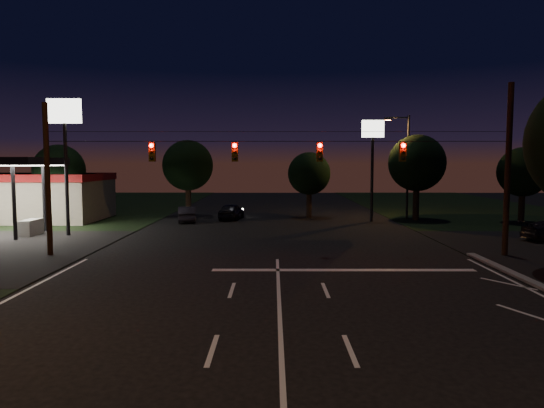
{
  "coord_description": "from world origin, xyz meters",
  "views": [
    {
      "loc": [
        -0.21,
        -10.25,
        4.86
      ],
      "look_at": [
        -0.27,
        11.86,
        3.0
      ],
      "focal_mm": 32.0,
      "sensor_mm": 36.0,
      "label": 1
    }
  ],
  "objects": [
    {
      "name": "ground",
      "position": [
        0.0,
        0.0,
        0.0
      ],
      "size": [
        140.0,
        140.0,
        0.0
      ],
      "primitive_type": "plane",
      "color": "black",
      "rests_on": "ground"
    },
    {
      "name": "stop_bar",
      "position": [
        3.0,
        11.5,
        0.01
      ],
      "size": [
        12.0,
        0.5,
        0.01
      ],
      "primitive_type": "cube",
      "color": "silver",
      "rests_on": "ground"
    },
    {
      "name": "utility_pole_right",
      "position": [
        12.0,
        15.0,
        0.0
      ],
      "size": [
        0.3,
        0.3,
        9.0
      ],
      "primitive_type": "cylinder",
      "color": "black",
      "rests_on": "ground"
    },
    {
      "name": "utility_pole_left",
      "position": [
        -12.0,
        15.0,
        0.0
      ],
      "size": [
        0.28,
        0.28,
        8.0
      ],
      "primitive_type": "cylinder",
      "color": "black",
      "rests_on": "ground"
    },
    {
      "name": "signal_span",
      "position": [
        -0.0,
        14.96,
        5.5
      ],
      "size": [
        24.0,
        0.4,
        1.56
      ],
      "color": "black",
      "rests_on": "ground"
    },
    {
      "name": "gas_station",
      "position": [
        -21.86,
        30.39,
        2.38
      ],
      "size": [
        14.2,
        16.1,
        5.25
      ],
      "color": "gray",
      "rests_on": "ground"
    },
    {
      "name": "pole_sign_left_near",
      "position": [
        -14.0,
        22.0,
        6.98
      ],
      "size": [
        2.2,
        0.3,
        9.1
      ],
      "color": "black",
      "rests_on": "ground"
    },
    {
      "name": "pole_sign_right",
      "position": [
        8.0,
        30.0,
        6.24
      ],
      "size": [
        1.8,
        0.3,
        8.4
      ],
      "color": "black",
      "rests_on": "ground"
    },
    {
      "name": "street_light_right_far",
      "position": [
        11.24,
        32.0,
        5.24
      ],
      "size": [
        2.2,
        0.35,
        9.0
      ],
      "color": "black",
      "rests_on": "ground"
    },
    {
      "name": "tree_far_a",
      "position": [
        -17.98,
        30.12,
        4.26
      ],
      "size": [
        4.2,
        4.2,
        6.42
      ],
      "color": "black",
      "rests_on": "ground"
    },
    {
      "name": "tree_far_b",
      "position": [
        -7.98,
        34.13,
        4.61
      ],
      "size": [
        4.6,
        4.6,
        6.98
      ],
      "color": "black",
      "rests_on": "ground"
    },
    {
      "name": "tree_far_c",
      "position": [
        3.02,
        33.1,
        3.9
      ],
      "size": [
        3.8,
        3.8,
        5.86
      ],
      "color": "black",
      "rests_on": "ground"
    },
    {
      "name": "tree_far_d",
      "position": [
        12.02,
        31.13,
        4.83
      ],
      "size": [
        4.8,
        4.8,
        7.3
      ],
      "color": "black",
      "rests_on": "ground"
    },
    {
      "name": "tree_far_e",
      "position": [
        20.02,
        29.11,
        4.11
      ],
      "size": [
        4.0,
        4.0,
        6.18
      ],
      "color": "black",
      "rests_on": "ground"
    },
    {
      "name": "car_oncoming_a",
      "position": [
        -3.86,
        31.64,
        0.7
      ],
      "size": [
        2.21,
        4.3,
        1.4
      ],
      "primitive_type": "imported",
      "rotation": [
        0.0,
        0.0,
        3.0
      ],
      "color": "black",
      "rests_on": "ground"
    },
    {
      "name": "car_oncoming_b",
      "position": [
        -7.44,
        29.9,
        0.64
      ],
      "size": [
        2.06,
        4.09,
        1.29
      ],
      "primitive_type": "imported",
      "rotation": [
        0.0,
        0.0,
        3.33
      ],
      "color": "black",
      "rests_on": "ground"
    }
  ]
}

